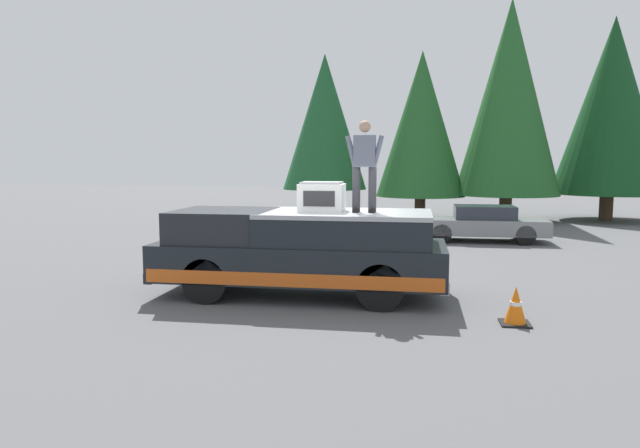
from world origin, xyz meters
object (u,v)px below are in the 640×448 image
at_px(person_on_truck_bed, 365,164).
at_px(parked_car_grey, 482,223).
at_px(compressor_unit, 322,197).
at_px(pickup_truck, 301,251).
at_px(traffic_cone, 516,307).

height_order(person_on_truck_bed, parked_car_grey, person_on_truck_bed).
xyz_separation_m(compressor_unit, person_on_truck_bed, (-0.07, -0.81, 0.62)).
xyz_separation_m(pickup_truck, compressor_unit, (0.00, -0.41, 1.05)).
bearing_deg(compressor_unit, person_on_truck_bed, -94.59).
xyz_separation_m(compressor_unit, traffic_cone, (-1.36, -3.36, -1.64)).
bearing_deg(pickup_truck, traffic_cone, -109.85).
relative_size(pickup_truck, person_on_truck_bed, 3.28).
height_order(pickup_truck, parked_car_grey, pickup_truck).
bearing_deg(person_on_truck_bed, pickup_truck, 87.06).
relative_size(parked_car_grey, traffic_cone, 6.61).
height_order(pickup_truck, traffic_cone, pickup_truck).
bearing_deg(pickup_truck, parked_car_grey, -27.00).
xyz_separation_m(pickup_truck, person_on_truck_bed, (-0.06, -1.22, 1.68)).
bearing_deg(traffic_cone, parked_car_grey, -3.02).
distance_m(person_on_truck_bed, parked_car_grey, 9.23).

